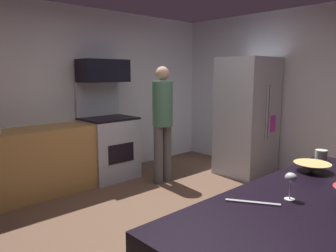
% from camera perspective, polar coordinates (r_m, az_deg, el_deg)
% --- Properties ---
extents(ground_plane, '(5.20, 4.80, 0.02)m').
position_cam_1_polar(ground_plane, '(3.67, 3.71, -17.08)').
color(ground_plane, brown).
extents(wall_back, '(5.20, 0.12, 2.60)m').
position_cam_1_polar(wall_back, '(5.19, -15.33, 5.42)').
color(wall_back, silver).
rests_on(wall_back, ground).
extents(wall_right, '(0.12, 4.80, 2.60)m').
position_cam_1_polar(wall_right, '(5.44, 22.68, 5.20)').
color(wall_right, silver).
rests_on(wall_right, ground).
extents(lower_cabinet_run, '(2.40, 0.60, 0.90)m').
position_cam_1_polar(lower_cabinet_run, '(4.64, -22.70, -6.06)').
color(lower_cabinet_run, '#B58646').
rests_on(lower_cabinet_run, ground).
extents(oven_range, '(0.76, 0.65, 1.49)m').
position_cam_1_polar(oven_range, '(5.12, -10.39, -3.38)').
color(oven_range, '#B3B8C5').
rests_on(oven_range, ground).
extents(microwave, '(0.74, 0.38, 0.34)m').
position_cam_1_polar(microwave, '(5.07, -11.31, 9.50)').
color(microwave, black).
rests_on(microwave, oven_range).
extents(refrigerator, '(0.83, 0.75, 1.86)m').
position_cam_1_polar(refrigerator, '(5.35, 13.69, 1.62)').
color(refrigerator, '#ADB2BA').
rests_on(refrigerator, ground).
extents(person_cook, '(0.31, 0.30, 1.72)m').
position_cam_1_polar(person_cook, '(4.74, -0.97, 1.32)').
color(person_cook, '#585858').
rests_on(person_cook, ground).
extents(mixing_bowl_large, '(0.26, 0.26, 0.06)m').
position_cam_1_polar(mixing_bowl_large, '(2.64, 23.99, -6.62)').
color(mixing_bowl_large, '#DFC66E').
rests_on(mixing_bowl_large, counter_island).
extents(wine_glass_near, '(0.07, 0.07, 0.16)m').
position_cam_1_polar(wine_glass_near, '(1.99, 20.76, -8.79)').
color(wine_glass_near, silver).
rests_on(wine_glass_near, counter_island).
extents(mug_coffee, '(0.10, 0.10, 0.09)m').
position_cam_1_polar(mug_coffee, '(2.98, 25.31, -4.68)').
color(mug_coffee, beige).
rests_on(mug_coffee, counter_island).
extents(knife_chef, '(0.18, 0.27, 0.01)m').
position_cam_1_polar(knife_chef, '(1.92, 14.65, -12.86)').
color(knife_chef, '#B7BABF').
rests_on(knife_chef, counter_island).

